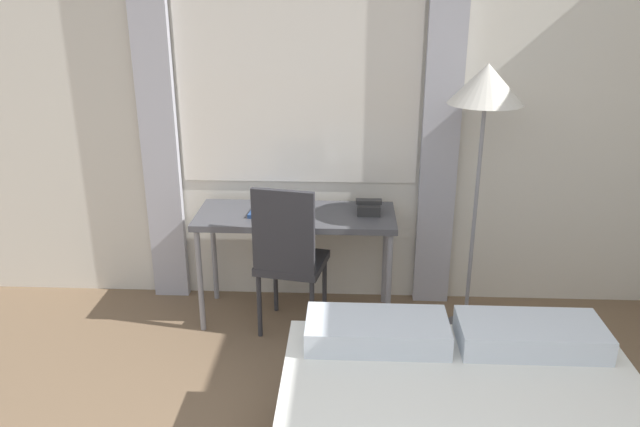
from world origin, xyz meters
TOP-DOWN VIEW (x-y plane):
  - wall_back_with_window at (-0.03, 3.14)m, footprint 5.43×0.13m
  - desk at (-0.23, 2.80)m, footprint 1.27×0.51m
  - desk_chair at (-0.25, 2.59)m, footprint 0.47×0.47m
  - standing_lamp at (0.88, 2.68)m, footprint 0.43×0.43m
  - telephone at (0.24, 2.84)m, footprint 0.17×0.17m
  - book at (-0.39, 2.78)m, footprint 0.26×0.22m

SIDE VIEW (x-z plane):
  - desk_chair at x=-0.25m, z-range 0.05..1.05m
  - desk at x=-0.23m, z-range 0.30..1.03m
  - book at x=-0.39m, z-range 0.73..0.76m
  - telephone at x=0.24m, z-range 0.73..0.81m
  - wall_back_with_window at x=-0.03m, z-range 0.00..2.70m
  - standing_lamp at x=0.88m, z-range 0.66..2.35m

